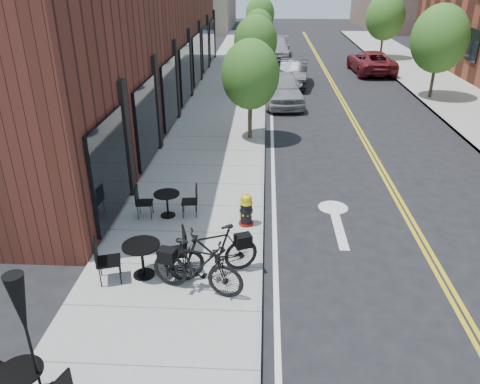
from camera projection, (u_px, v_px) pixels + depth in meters
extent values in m
plane|color=black|center=(262.00, 272.00, 10.59)|extent=(120.00, 120.00, 0.00)
cube|color=#9E9B93|center=(217.00, 130.00, 19.67)|extent=(4.00, 70.00, 0.12)
cube|color=#4B2118|center=(129.00, 32.00, 22.00)|extent=(5.00, 28.00, 7.00)
cylinder|color=#382B1E|center=(250.00, 118.00, 18.32)|extent=(0.16, 0.16, 1.61)
ellipsoid|color=#346720|center=(250.00, 75.00, 17.60)|extent=(2.20, 2.20, 2.64)
cylinder|color=#382B1E|center=(255.00, 75.00, 25.52)|extent=(0.16, 0.16, 1.68)
ellipsoid|color=#346720|center=(256.00, 42.00, 24.76)|extent=(2.30, 2.30, 2.76)
cylinder|color=#382B1E|center=(258.00, 53.00, 32.75)|extent=(0.16, 0.16, 1.57)
ellipsoid|color=#346720|center=(258.00, 28.00, 32.04)|extent=(2.10, 2.10, 2.52)
cylinder|color=#382B1E|center=(260.00, 37.00, 39.92)|extent=(0.16, 0.16, 1.71)
ellipsoid|color=#346720|center=(260.00, 14.00, 39.14)|extent=(2.40, 2.40, 2.88)
cylinder|color=#382B1E|center=(432.00, 80.00, 24.14)|extent=(0.16, 0.16, 1.82)
ellipsoid|color=#346720|center=(440.00, 39.00, 23.26)|extent=(2.80, 2.80, 3.36)
cylinder|color=#382B1E|center=(382.00, 45.00, 34.95)|extent=(0.16, 0.16, 1.82)
ellipsoid|color=#346720|center=(385.00, 17.00, 34.07)|extent=(2.80, 2.80, 3.36)
cylinder|color=maroon|center=(246.00, 223.00, 12.32)|extent=(0.49, 0.49, 0.06)
cylinder|color=black|center=(246.00, 213.00, 12.20)|extent=(0.38, 0.38, 0.59)
cylinder|color=yellow|center=(246.00, 203.00, 12.07)|extent=(0.43, 0.43, 0.04)
cylinder|color=yellow|center=(246.00, 200.00, 12.03)|extent=(0.37, 0.37, 0.14)
ellipsoid|color=yellow|center=(246.00, 197.00, 12.00)|extent=(0.35, 0.35, 0.17)
cylinder|color=yellow|center=(246.00, 194.00, 11.96)|extent=(0.06, 0.06, 0.06)
imported|color=black|center=(214.00, 252.00, 10.03)|extent=(2.05, 1.29, 1.19)
imported|color=black|center=(197.00, 267.00, 9.51)|extent=(2.08, 1.08, 1.20)
cylinder|color=black|center=(19.00, 372.00, 6.97)|extent=(0.89, 0.89, 0.03)
cylinder|color=black|center=(144.00, 274.00, 10.27)|extent=(0.59, 0.59, 0.03)
cylinder|color=black|center=(143.00, 260.00, 10.11)|extent=(0.08, 0.08, 0.75)
cylinder|color=black|center=(141.00, 245.00, 9.95)|extent=(1.02, 1.02, 0.03)
cylinder|color=black|center=(168.00, 215.00, 12.75)|extent=(0.44, 0.44, 0.03)
cylinder|color=black|center=(167.00, 205.00, 12.61)|extent=(0.06, 0.06, 0.64)
cylinder|color=black|center=(167.00, 194.00, 12.47)|extent=(0.77, 0.77, 0.03)
cylinder|color=black|center=(30.00, 346.00, 6.70)|extent=(0.04, 0.04, 2.35)
cone|color=black|center=(20.00, 306.00, 6.39)|extent=(0.28, 0.28, 1.04)
imported|color=#989AA0|center=(282.00, 89.00, 23.42)|extent=(2.31, 4.76, 1.57)
imported|color=black|center=(294.00, 73.00, 27.15)|extent=(1.94, 4.54, 1.45)
imported|color=#A5A6AA|center=(277.00, 48.00, 36.01)|extent=(2.22, 4.95, 1.41)
imported|color=maroon|center=(371.00, 62.00, 30.51)|extent=(2.61, 5.28, 1.44)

